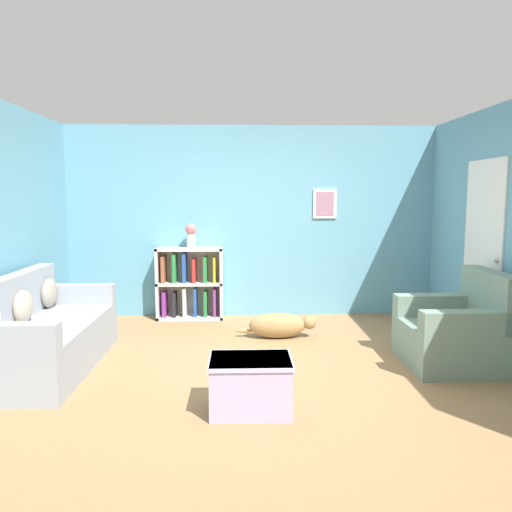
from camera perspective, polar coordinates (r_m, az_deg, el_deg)
name	(u,v)px	position (r m, az deg, el deg)	size (l,w,h in m)	color
ground_plane	(257,369)	(4.92, 0.15, -12.81)	(14.00, 14.00, 0.00)	#997047
wall_back	(252,222)	(6.89, -0.47, 3.93)	(5.60, 0.13, 2.60)	#609EB7
couch	(42,335)	(5.25, -23.28, -8.34)	(0.84, 1.88, 0.90)	#9399A3
bookshelf	(189,284)	(6.82, -7.63, -3.22)	(0.89, 0.29, 0.97)	silver
recliner_chair	(458,332)	(5.33, 22.13, -8.05)	(0.91, 0.94, 0.93)	gray
coffee_table	(250,383)	(3.97, -0.65, -14.32)	(0.64, 0.46, 0.42)	#ADA3CC
dog	(280,325)	(5.90, 2.71, -7.91)	(0.94, 0.27, 0.30)	#9E7A4C
vase	(191,234)	(6.71, -7.43, 2.50)	(0.15, 0.15, 0.33)	silver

